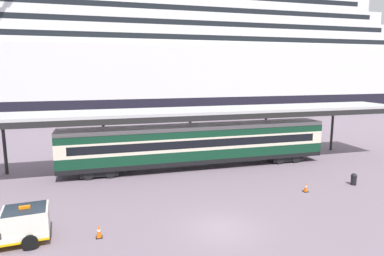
% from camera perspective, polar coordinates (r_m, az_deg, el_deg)
% --- Properties ---
extents(ground_plane, '(400.00, 400.00, 0.00)m').
position_cam_1_polar(ground_plane, '(20.42, 4.99, -16.75)').
color(ground_plane, slate).
extents(cruise_ship, '(167.09, 27.26, 41.87)m').
position_cam_1_polar(cruise_ship, '(74.47, -24.16, 12.84)').
color(cruise_ship, black).
rests_on(cruise_ship, ground).
extents(platform_canopy, '(42.43, 5.09, 5.51)m').
position_cam_1_polar(platform_canopy, '(31.44, 0.76, 2.73)').
color(platform_canopy, '#B4B4B4').
rests_on(platform_canopy, ground).
extents(train_carriage, '(25.06, 2.81, 4.11)m').
position_cam_1_polar(train_carriage, '(31.55, 0.96, -2.68)').
color(train_carriage, black).
rests_on(train_carriage, ground).
extents(service_truck, '(5.37, 2.65, 2.02)m').
position_cam_1_polar(service_truck, '(20.75, -29.04, -14.53)').
color(service_truck, silver).
rests_on(service_truck, ground).
extents(traffic_cone_near, '(0.36, 0.36, 0.74)m').
position_cam_1_polar(traffic_cone_near, '(27.22, 18.81, -9.52)').
color(traffic_cone_near, black).
rests_on(traffic_cone_near, ground).
extents(traffic_cone_mid, '(0.36, 0.36, 0.75)m').
position_cam_1_polar(traffic_cone_mid, '(19.94, -15.57, -16.59)').
color(traffic_cone_mid, black).
rests_on(traffic_cone_mid, ground).
extents(quay_bollard, '(0.48, 0.48, 0.96)m').
position_cam_1_polar(quay_bollard, '(30.21, 25.84, -7.77)').
color(quay_bollard, black).
rests_on(quay_bollard, ground).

